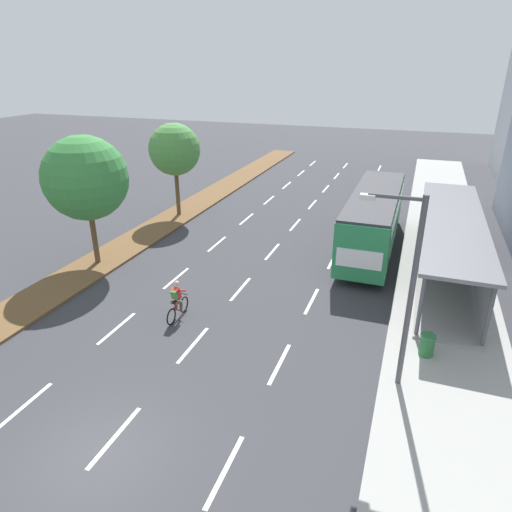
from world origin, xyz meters
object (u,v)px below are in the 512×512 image
at_px(median_tree_second, 85,178).
at_px(bus_shelter, 456,241).
at_px(trash_bin, 427,345).
at_px(bus, 374,215).
at_px(streetlight, 407,282).
at_px(median_tree_third, 175,150).
at_px(cyclist, 177,302).

bearing_deg(median_tree_second, bus_shelter, 15.58).
distance_m(bus_shelter, trash_bin, 8.11).
xyz_separation_m(bus, streetlight, (2.17, -12.10, 1.82)).
relative_size(bus_shelter, median_tree_third, 2.29).
relative_size(median_tree_second, median_tree_third, 1.07).
xyz_separation_m(median_tree_second, trash_bin, (16.80, -2.95, -4.12)).
relative_size(median_tree_second, streetlight, 1.03).
xyz_separation_m(bus, trash_bin, (3.20, -10.14, -1.49)).
relative_size(bus_shelter, bus, 1.27).
relative_size(bus_shelter, trash_bin, 16.91).
distance_m(bus, streetlight, 12.42).
relative_size(bus_shelter, streetlight, 2.21).
distance_m(median_tree_second, median_tree_third, 8.82).
bearing_deg(bus, streetlight, -79.84).
bearing_deg(median_tree_third, bus_shelter, -12.16).
xyz_separation_m(cyclist, trash_bin, (9.97, 0.58, -0.22)).
bearing_deg(trash_bin, bus_shelter, 82.23).
bearing_deg(bus, median_tree_second, -152.13).
distance_m(bus_shelter, median_tree_third, 18.40).
height_order(bus_shelter, bus, bus).
xyz_separation_m(streetlight, trash_bin, (1.03, 1.96, -3.31)).
xyz_separation_m(cyclist, streetlight, (8.94, -1.38, 3.10)).
bearing_deg(bus_shelter, bus, 152.74).
bearing_deg(median_tree_third, median_tree_second, -90.66).
xyz_separation_m(median_tree_third, streetlight, (15.67, -13.72, -0.75)).
distance_m(bus, median_tree_second, 15.61).
height_order(bus_shelter, median_tree_second, median_tree_second).
height_order(bus_shelter, cyclist, bus_shelter).
height_order(bus_shelter, trash_bin, bus_shelter).
relative_size(bus, median_tree_second, 1.68).
bearing_deg(bus, cyclist, -122.28).
bearing_deg(bus_shelter, median_tree_third, 167.84).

